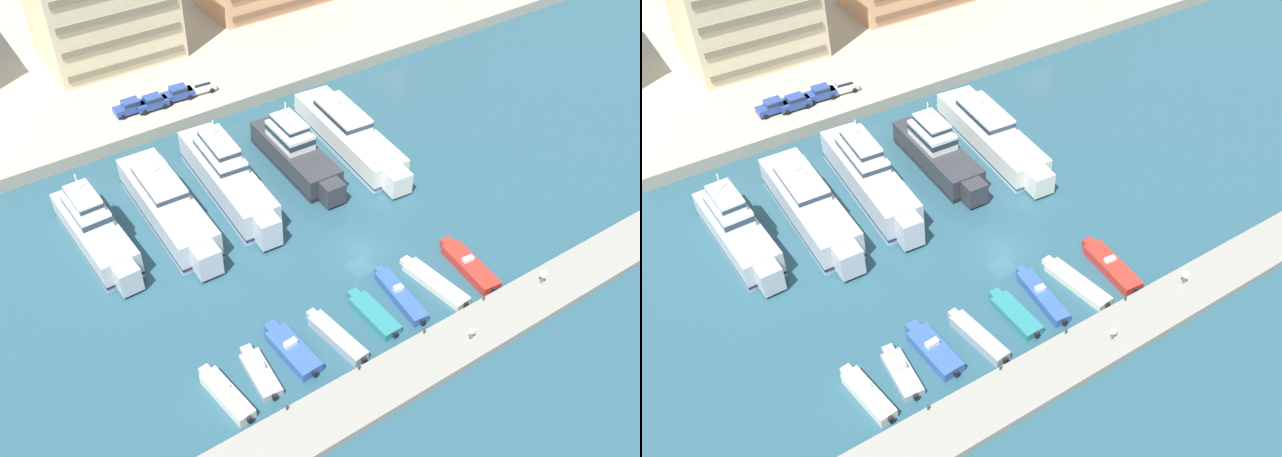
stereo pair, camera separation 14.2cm
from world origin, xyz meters
The scene contains 26 objects.
ground_plane centered at (0.00, 0.00, 0.00)m, with size 400.00×400.00×0.00m, color #285160.
quay_promenade centered at (0.00, 65.11, 0.85)m, with size 180.00×70.00×1.70m, color #ADA38E.
pier_dock centered at (0.00, -14.86, 0.41)m, with size 120.00×5.00×0.82m, color gray.
yacht_silver_far_left centered at (-22.14, 15.60, 2.22)m, with size 4.49×16.77×7.96m.
yacht_silver_left centered at (-14.31, 15.11, 2.02)m, with size 5.08×20.47×6.67m.
yacht_silver_mid_left centered at (-6.86, 15.74, 2.41)m, with size 5.43×20.98×8.28m.
yacht_charcoal_center_left centered at (2.14, 15.94, 2.09)m, with size 4.86×17.20×7.61m.
yacht_ivory_center centered at (9.71, 15.76, 1.81)m, with size 6.20×22.23×6.28m.
motorboat_cream_far_left centered at (-20.10, -8.40, 0.54)m, with size 2.32×6.93×1.50m.
motorboat_grey_left centered at (-16.59, -7.90, 0.39)m, with size 2.35×6.26×1.27m.
motorboat_blue_mid_left centered at (-13.01, -7.42, 0.51)m, with size 2.53×7.15×1.46m.
motorboat_grey_center_left centered at (-8.93, -8.40, 0.52)m, with size 2.33×7.56×1.04m.
motorboat_teal_center centered at (-4.43, -7.97, 0.40)m, with size 2.06×6.77×0.85m.
motorboat_blue_center_right centered at (-0.97, -7.55, 0.48)m, with size 2.34×8.07×1.35m.
motorboat_cream_mid_right centered at (2.97, -7.98, 0.38)m, with size 2.64×8.43×1.18m.
motorboat_red_right centered at (7.25, -8.23, 0.51)m, with size 2.78×8.28×1.34m.
car_blue_far_left centered at (-10.22, 34.99, 2.68)m, with size 4.10×1.93×1.80m.
car_blue_left centered at (-7.54, 34.39, 2.68)m, with size 4.13×1.97×1.80m.
car_blue_mid_left centered at (-3.87, 34.69, 2.68)m, with size 4.21×2.14×1.80m.
car_white_center_left centered at (-0.74, 34.67, 2.68)m, with size 4.20×2.14×1.80m.
pedestrian_near_edge centered at (0.70, -15.42, 1.75)m, with size 0.54×0.39×1.57m.
pedestrian_mid_deck centered at (11.13, -14.04, 1.84)m, with size 0.37×0.64×1.72m.
bollard_west centered at (-16.76, -12.61, 1.14)m, with size 0.20×0.20×0.61m.
bollard_west_mid centered at (-9.53, -12.61, 1.14)m, with size 0.20×0.20×0.61m.
bollard_east_mid centered at (-2.29, -12.61, 1.14)m, with size 0.20×0.20×0.61m.
bollard_east centered at (4.94, -12.61, 1.14)m, with size 0.20×0.20×0.61m.
Camera 1 is at (-33.19, -42.00, 50.12)m, focal length 40.00 mm.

